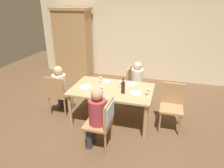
{
  "coord_description": "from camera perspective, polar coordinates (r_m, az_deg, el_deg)",
  "views": [
    {
      "loc": [
        1.04,
        -3.67,
        2.48
      ],
      "look_at": [
        0.0,
        0.0,
        0.84
      ],
      "focal_mm": 32.84,
      "sensor_mm": 36.0,
      "label": 1
    }
  ],
  "objects": [
    {
      "name": "wine_glass_near_right",
      "position": [
        4.4,
        -3.21,
        1.43
      ],
      "size": [
        0.07,
        0.07,
        0.15
      ],
      "color": "silver",
      "rests_on": "dining_table"
    },
    {
      "name": "chair_near",
      "position": [
        3.48,
        -2.07,
        -9.58
      ],
      "size": [
        0.46,
        0.44,
        0.92
      ],
      "rotation": [
        0.0,
        0.0,
        1.57
      ],
      "color": "#A87F51",
      "rests_on": "ground_plane"
    },
    {
      "name": "folded_napkin",
      "position": [
        4.49,
        -1.44,
        0.66
      ],
      "size": [
        0.17,
        0.13,
        0.03
      ],
      "primitive_type": "cube",
      "rotation": [
        0.0,
        0.0,
        0.08
      ],
      "color": "#ADC6D6",
      "rests_on": "dining_table"
    },
    {
      "name": "dinner_plate_guest_left",
      "position": [
        4.41,
        5.25,
        0.01
      ],
      "size": [
        0.23,
        0.23,
        0.01
      ],
      "primitive_type": "cylinder",
      "color": "white",
      "rests_on": "dining_table"
    },
    {
      "name": "chair_left_end",
      "position": [
        4.66,
        -14.77,
        -2.3
      ],
      "size": [
        0.44,
        0.44,
        0.92
      ],
      "color": "#A87F51",
      "rests_on": "ground_plane"
    },
    {
      "name": "person_woman_host",
      "position": [
        4.96,
        7.25,
        1.16
      ],
      "size": [
        0.33,
        0.28,
        1.08
      ],
      "rotation": [
        0.0,
        0.0,
        -1.57
      ],
      "color": "#33333D",
      "rests_on": "ground_plane"
    },
    {
      "name": "dinner_plate_guest_right",
      "position": [
        4.29,
        -7.45,
        -0.76
      ],
      "size": [
        0.24,
        0.24,
        0.01
      ],
      "primitive_type": "cylinder",
      "color": "white",
      "rests_on": "dining_table"
    },
    {
      "name": "chair_far_right",
      "position": [
        5.02,
        5.93,
        0.26
      ],
      "size": [
        0.44,
        0.44,
        0.92
      ],
      "rotation": [
        0.0,
        0.0,
        -1.57
      ],
      "color": "#A87F51",
      "rests_on": "ground_plane"
    },
    {
      "name": "person_man_bearded",
      "position": [
        4.7,
        -14.24,
        -0.49
      ],
      "size": [
        0.3,
        0.34,
        1.12
      ],
      "color": "#33333D",
      "rests_on": "ground_plane"
    },
    {
      "name": "armoire_cabinet",
      "position": [
        6.78,
        -10.73,
        11.04
      ],
      "size": [
        1.18,
        0.62,
        2.18
      ],
      "color": "#A87F51",
      "rests_on": "ground_plane"
    },
    {
      "name": "dinner_plate_host",
      "position": [
        4.02,
        6.52,
        -2.41
      ],
      "size": [
        0.24,
        0.24,
        0.01
      ],
      "primitive_type": "cylinder",
      "color": "white",
      "rests_on": "dining_table"
    },
    {
      "name": "wine_glass_centre",
      "position": [
        3.93,
        -2.8,
        -1.31
      ],
      "size": [
        0.07,
        0.07,
        0.15
      ],
      "color": "silver",
      "rests_on": "dining_table"
    },
    {
      "name": "wine_glass_far",
      "position": [
        4.14,
        2.4,
        -0.0
      ],
      "size": [
        0.07,
        0.07,
        0.15
      ],
      "color": "silver",
      "rests_on": "dining_table"
    },
    {
      "name": "person_man_guest",
      "position": [
        3.49,
        -4.45,
        -8.45
      ],
      "size": [
        0.34,
        0.3,
        1.12
      ],
      "rotation": [
        0.0,
        0.0,
        1.57
      ],
      "color": "#33333D",
      "rests_on": "ground_plane"
    },
    {
      "name": "wine_glass_near_left",
      "position": [
        3.89,
        10.02,
        -1.94
      ],
      "size": [
        0.07,
        0.07,
        0.15
      ],
      "color": "silver",
      "rests_on": "dining_table"
    },
    {
      "name": "ground_plane",
      "position": [
        4.55,
        0.0,
        -9.8
      ],
      "size": [
        10.0,
        10.0,
        0.0
      ],
      "primitive_type": "plane",
      "color": "brown"
    },
    {
      "name": "rear_room_partition",
      "position": [
        6.56,
        6.65,
        13.15
      ],
      "size": [
        6.4,
        0.12,
        2.7
      ],
      "primitive_type": "cube",
      "color": "beige",
      "rests_on": "ground_plane"
    },
    {
      "name": "chair_right_end",
      "position": [
        4.24,
        16.34,
        -5.16
      ],
      "size": [
        0.44,
        0.44,
        0.92
      ],
      "rotation": [
        0.0,
        0.0,
        3.14
      ],
      "color": "#A87F51",
      "rests_on": "ground_plane"
    },
    {
      "name": "wine_bottle_tall_green",
      "position": [
        3.95,
        3.12,
        -0.73
      ],
      "size": [
        0.07,
        0.07,
        0.32
      ],
      "color": "black",
      "rests_on": "dining_table"
    },
    {
      "name": "dining_table",
      "position": [
        4.23,
        0.0,
        -2.28
      ],
      "size": [
        1.66,
        1.02,
        0.74
      ],
      "color": "tan",
      "rests_on": "ground_plane"
    }
  ]
}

